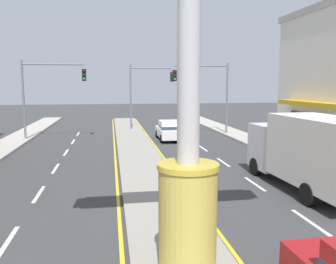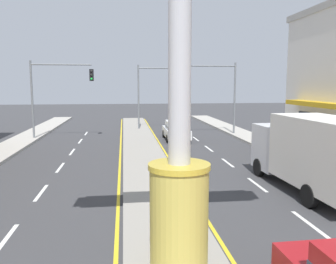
{
  "view_description": "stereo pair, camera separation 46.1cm",
  "coord_description": "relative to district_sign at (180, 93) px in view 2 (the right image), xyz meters",
  "views": [
    {
      "loc": [
        -1.64,
        -0.65,
        4.34
      ],
      "look_at": [
        0.44,
        12.11,
        2.6
      ],
      "focal_mm": 37.58,
      "sensor_mm": 36.0,
      "label": 1
    },
    {
      "loc": [
        -1.18,
        -0.71,
        4.34
      ],
      "look_at": [
        0.44,
        12.11,
        2.6
      ],
      "focal_mm": 37.58,
      "sensor_mm": 36.0,
      "label": 2
    }
  ],
  "objects": [
    {
      "name": "median_strip",
      "position": [
        -0.0,
        11.31,
        -4.1
      ],
      "size": [
        2.52,
        52.0,
        0.14
      ],
      "primitive_type": "cube",
      "color": "gray",
      "rests_on": "ground"
    },
    {
      "name": "sidewalk_right",
      "position": [
        8.96,
        9.31,
        -4.08
      ],
      "size": [
        2.21,
        60.0,
        0.18
      ],
      "primitive_type": "cube",
      "color": "#ADA89E",
      "rests_on": "ground"
    },
    {
      "name": "lane_markings",
      "position": [
        -0.0,
        9.96,
        -4.16
      ],
      "size": [
        9.26,
        52.0,
        0.01
      ],
      "color": "silver",
      "rests_on": "ground"
    },
    {
      "name": "district_sign",
      "position": [
        0.0,
        0.0,
        0.0
      ],
      "size": [
        6.98,
        1.37,
        8.67
      ],
      "color": "gold",
      "rests_on": "median_strip"
    },
    {
      "name": "traffic_light_left_side",
      "position": [
        -6.5,
        21.16,
        0.08
      ],
      "size": [
        4.86,
        0.46,
        6.2
      ],
      "color": "slate",
      "rests_on": "ground"
    },
    {
      "name": "traffic_light_right_side",
      "position": [
        6.5,
        21.75,
        0.08
      ],
      "size": [
        4.86,
        0.46,
        6.2
      ],
      "color": "slate",
      "rests_on": "ground"
    },
    {
      "name": "traffic_light_median_far",
      "position": [
        1.74,
        26.23,
        0.03
      ],
      "size": [
        4.2,
        0.46,
        6.2
      ],
      "color": "slate",
      "rests_on": "ground"
    },
    {
      "name": "box_truck_near_right_lane",
      "position": [
        6.27,
        5.56,
        -2.47
      ],
      "size": [
        2.44,
        6.98,
        3.12
      ],
      "color": "silver",
      "rests_on": "ground"
    },
    {
      "name": "sedan_mid_left_lane",
      "position": [
        2.91,
        19.8,
        -3.38
      ],
      "size": [
        1.86,
        4.31,
        1.53
      ],
      "color": "white",
      "rests_on": "ground"
    }
  ]
}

